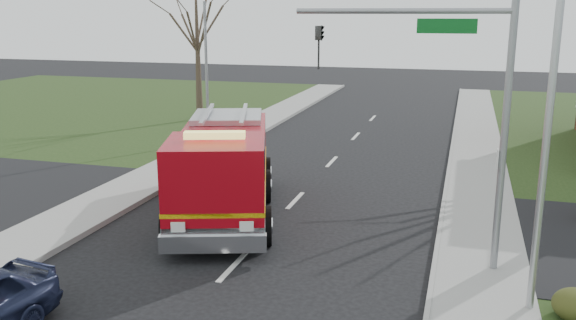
# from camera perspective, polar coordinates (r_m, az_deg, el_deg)

# --- Properties ---
(ground) EXTENTS (120.00, 120.00, 0.00)m
(ground) POSITION_cam_1_polar(r_m,az_deg,el_deg) (16.20, -5.18, -9.94)
(ground) COLOR black
(ground) RESTS_ON ground
(sidewalk_right) EXTENTS (2.40, 80.00, 0.15)m
(sidewalk_right) POSITION_cam_1_polar(r_m,az_deg,el_deg) (15.20, 17.65, -11.90)
(sidewalk_right) COLOR gray
(sidewalk_right) RESTS_ON ground
(sidewalk_left) EXTENTS (2.40, 80.00, 0.15)m
(sidewalk_left) POSITION_cam_1_polar(r_m,az_deg,el_deg) (19.20, -22.80, -6.91)
(sidewalk_left) COLOR gray
(sidewalk_left) RESTS_ON ground
(bare_tree_left) EXTENTS (4.50, 4.50, 9.00)m
(bare_tree_left) POSITION_cam_1_polar(r_m,az_deg,el_deg) (37.20, -8.52, 12.09)
(bare_tree_left) COLOR #3D3024
(bare_tree_left) RESTS_ON ground
(traffic_signal_mast) EXTENTS (5.29, 0.18, 6.80)m
(traffic_signal_mast) POSITION_cam_1_polar(r_m,az_deg,el_deg) (15.38, 15.10, 6.62)
(traffic_signal_mast) COLOR gray
(traffic_signal_mast) RESTS_ON ground
(streetlight_pole) EXTENTS (1.48, 0.16, 8.40)m
(streetlight_pole) POSITION_cam_1_polar(r_m,az_deg,el_deg) (13.51, 23.03, 4.42)
(streetlight_pole) COLOR #B7BABF
(streetlight_pole) RESTS_ON ground
(utility_pole_far) EXTENTS (0.14, 0.14, 7.00)m
(utility_pole_far) POSITION_cam_1_polar(r_m,az_deg,el_deg) (30.55, -7.62, 7.94)
(utility_pole_far) COLOR gray
(utility_pole_far) RESTS_ON ground
(fire_engine) EXTENTS (5.21, 8.61, 3.29)m
(fire_engine) POSITION_cam_1_polar(r_m,az_deg,el_deg) (19.72, -6.11, -1.06)
(fire_engine) COLOR #990711
(fire_engine) RESTS_ON ground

